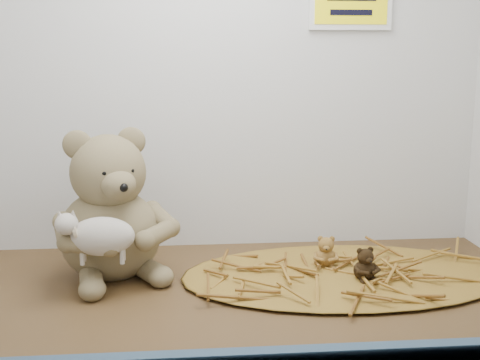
{
  "coord_description": "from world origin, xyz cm",
  "views": [
    {
      "loc": [
        -5.83,
        -103.24,
        42.46
      ],
      "look_at": [
        3.57,
        3.44,
        20.55
      ],
      "focal_mm": 45.0,
      "sensor_mm": 36.0,
      "label": 1
    }
  ],
  "objects_px": {
    "mini_teddy_tan": "(326,250)",
    "mini_teddy_brown": "(365,262)",
    "main_teddy": "(109,204)",
    "toy_lamb": "(102,236)"
  },
  "relations": [
    {
      "from": "toy_lamb",
      "to": "mini_teddy_brown",
      "type": "distance_m",
      "value": 0.49
    },
    {
      "from": "toy_lamb",
      "to": "mini_teddy_tan",
      "type": "xyz_separation_m",
      "value": [
        0.43,
        0.09,
        -0.07
      ]
    },
    {
      "from": "main_teddy",
      "to": "mini_teddy_tan",
      "type": "distance_m",
      "value": 0.44
    },
    {
      "from": "mini_teddy_brown",
      "to": "main_teddy",
      "type": "bearing_deg",
      "value": 156.64
    },
    {
      "from": "mini_teddy_tan",
      "to": "main_teddy",
      "type": "bearing_deg",
      "value": -170.76
    },
    {
      "from": "main_teddy",
      "to": "toy_lamb",
      "type": "xyz_separation_m",
      "value": [
        0.0,
        -0.1,
        -0.03
      ]
    },
    {
      "from": "main_teddy",
      "to": "toy_lamb",
      "type": "distance_m",
      "value": 0.11
    },
    {
      "from": "mini_teddy_brown",
      "to": "mini_teddy_tan",
      "type": "bearing_deg",
      "value": 113.6
    },
    {
      "from": "main_teddy",
      "to": "toy_lamb",
      "type": "relative_size",
      "value": 1.93
    },
    {
      "from": "mini_teddy_tan",
      "to": "mini_teddy_brown",
      "type": "bearing_deg",
      "value": -42.62
    }
  ]
}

